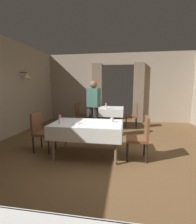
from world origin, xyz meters
TOP-DOWN VIEW (x-y plane):
  - ground at (0.00, 0.00)m, footprint 10.08×10.08m
  - wall_back at (0.00, 4.18)m, footprint 6.40×0.27m
  - dining_table_mid at (-0.47, 0.15)m, footprint 1.56×1.01m
  - dining_table_far at (-0.36, 2.90)m, footprint 1.30×1.07m
  - chair_mid_left at (-1.63, 0.23)m, footprint 0.44×0.44m
  - chair_mid_right at (0.69, 0.13)m, footprint 0.44×0.44m
  - chair_far_right at (0.68, 2.97)m, footprint 0.44×0.44m
  - chair_far_left at (-1.39, 2.85)m, footprint 0.44×0.44m
  - flower_vase_mid at (-1.02, -0.07)m, footprint 0.07×0.07m
  - glass_mid_b at (0.07, 0.29)m, footprint 0.07×0.07m
  - plate_mid_c at (-0.67, 0.04)m, footprint 0.22×0.22m
  - flower_vase_far at (-0.33, 2.58)m, footprint 0.07×0.07m
  - glass_far_b at (-0.70, 3.14)m, footprint 0.08×0.08m
  - plate_far_c at (-0.21, 3.14)m, footprint 0.18×0.18m
  - glass_far_d at (-0.82, 2.90)m, footprint 0.08×0.08m
  - person_waiter_by_doorway at (-0.57, 1.41)m, footprint 0.41×0.32m

SIDE VIEW (x-z plane):
  - ground at x=0.00m, z-range 0.00..0.00m
  - chair_mid_left at x=-1.63m, z-range 0.05..0.98m
  - chair_mid_right at x=0.69m, z-range 0.05..0.98m
  - chair_far_right at x=0.68m, z-range 0.05..0.98m
  - chair_far_left at x=-1.39m, z-range 0.05..0.98m
  - dining_table_far at x=-0.36m, z-range 0.28..1.03m
  - dining_table_mid at x=-0.47m, z-range 0.28..1.03m
  - plate_mid_c at x=-0.67m, z-range 0.75..0.76m
  - plate_far_c at x=-0.21m, z-range 0.75..0.76m
  - glass_far_d at x=-0.82m, z-range 0.75..0.83m
  - glass_far_b at x=-0.70m, z-range 0.75..0.83m
  - glass_mid_b at x=0.07m, z-range 0.75..0.85m
  - flower_vase_mid at x=-1.02m, z-range 0.76..0.96m
  - flower_vase_far at x=-0.33m, z-range 0.76..0.97m
  - person_waiter_by_doorway at x=-0.57m, z-range 0.16..1.88m
  - wall_back at x=0.00m, z-range 0.02..3.02m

